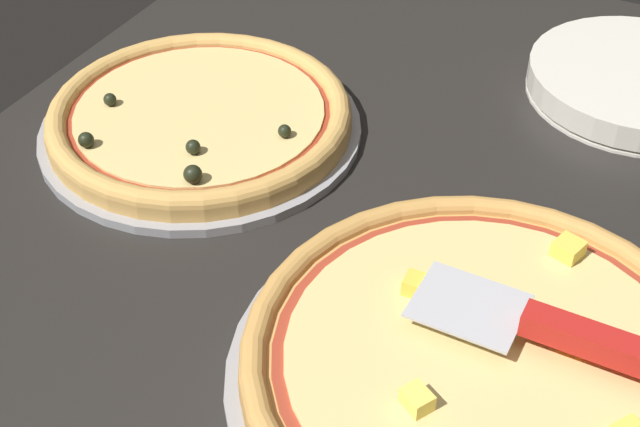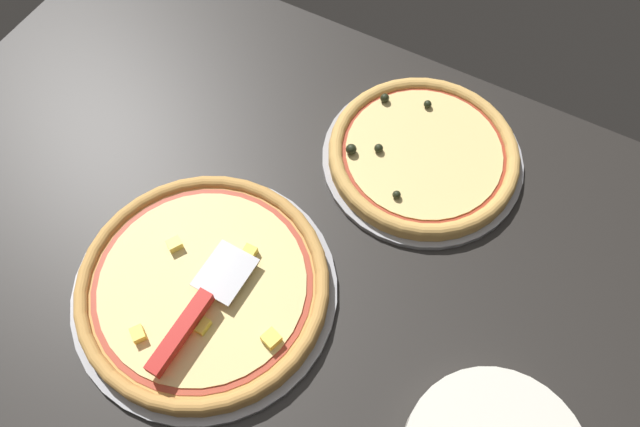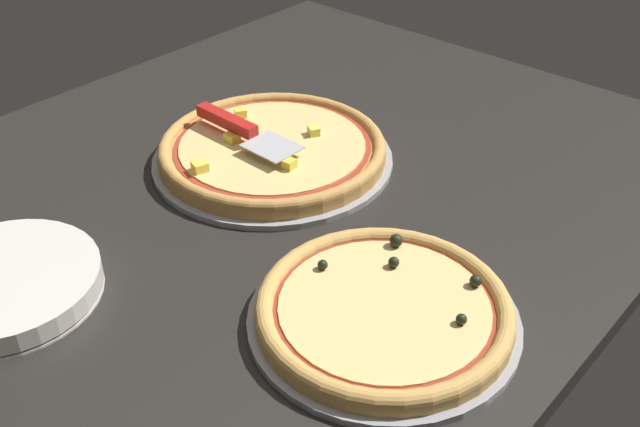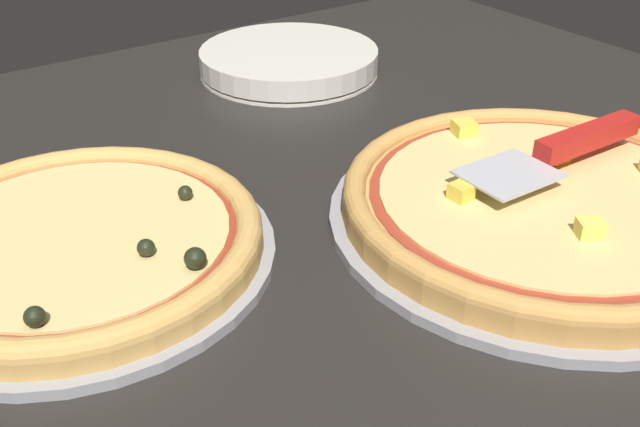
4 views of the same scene
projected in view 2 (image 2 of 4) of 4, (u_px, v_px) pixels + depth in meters
The scene contains 6 objects.
ground_plane at pixel (242, 279), 98.99cm from camera, with size 135.15×110.38×3.60cm, color black.
pizza_pan_front at pixel (205, 290), 95.55cm from camera, with size 40.59×40.59×1.00cm, color #939399.
pizza_front at pixel (203, 285), 93.69cm from camera, with size 38.15×38.15×3.92cm.
pizza_pan_back at pixel (422, 159), 107.35cm from camera, with size 34.48×34.48×1.00cm, color #939399.
pizza_back at pixel (423, 153), 105.79cm from camera, with size 32.41×32.41×3.77cm.
serving_spatula at pixel (189, 320), 87.74cm from camera, with size 6.99×21.92×2.00cm.
Camera 2 is at (29.62, -28.39, 89.71)cm, focal length 35.00 mm.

